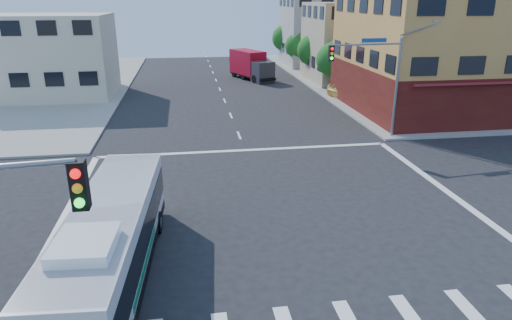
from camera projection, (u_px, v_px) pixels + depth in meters
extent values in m
plane|color=black|center=(272.00, 214.00, 21.29)|extent=(120.00, 120.00, 0.00)
cube|color=gray|center=(488.00, 75.00, 58.86)|extent=(50.00, 50.00, 0.15)
cube|color=#C29145|center=(462.00, 29.00, 39.02)|extent=(18.00, 15.00, 14.00)
cube|color=#521C12|center=(454.00, 87.00, 40.70)|extent=(18.09, 15.08, 4.00)
cube|color=maroon|center=(511.00, 83.00, 33.56)|extent=(16.00, 1.60, 0.51)
cube|color=tan|center=(360.00, 43.00, 53.86)|extent=(12.00, 10.00, 9.00)
cube|color=#A4A49F|center=(326.00, 30.00, 66.72)|extent=(12.00, 10.00, 10.00)
cube|color=beige|center=(49.00, 56.00, 45.43)|extent=(12.00, 10.00, 8.00)
cylinder|color=slate|center=(396.00, 89.00, 31.71)|extent=(0.18, 0.18, 7.00)
cylinder|color=slate|center=(367.00, 44.00, 30.08)|extent=(5.01, 0.62, 0.12)
cube|color=black|center=(331.00, 53.00, 29.65)|extent=(0.32, 0.30, 1.00)
sphere|color=#FF0C0C|center=(332.00, 49.00, 29.40)|extent=(0.20, 0.20, 0.20)
sphere|color=yellow|center=(332.00, 54.00, 29.50)|extent=(0.20, 0.20, 0.20)
sphere|color=#19FF33|center=(332.00, 58.00, 29.60)|extent=(0.20, 0.20, 0.20)
cube|color=navy|center=(374.00, 40.00, 30.11)|extent=(1.80, 0.22, 0.28)
cube|color=gray|center=(436.00, 21.00, 30.79)|extent=(0.50, 0.22, 0.14)
cube|color=black|center=(79.00, 185.00, 8.82)|extent=(0.32, 0.30, 1.00)
sphere|color=#FF0C0C|center=(75.00, 174.00, 8.56)|extent=(0.20, 0.20, 0.20)
sphere|color=yellow|center=(77.00, 189.00, 8.66)|extent=(0.20, 0.20, 0.20)
sphere|color=#19FF33|center=(79.00, 203.00, 8.76)|extent=(0.20, 0.20, 0.20)
cylinder|color=#371F14|center=(332.00, 82.00, 48.72)|extent=(0.28, 0.28, 1.92)
sphere|color=#185518|center=(333.00, 60.00, 47.91)|extent=(3.60, 3.60, 3.60)
sphere|color=#185518|center=(338.00, 51.00, 47.38)|extent=(2.52, 2.52, 2.52)
cylinder|color=#371F14|center=(312.00, 71.00, 56.15)|extent=(0.28, 0.28, 1.99)
sphere|color=#185518|center=(313.00, 50.00, 55.31)|extent=(3.80, 3.80, 3.80)
sphere|color=#185518|center=(317.00, 42.00, 54.76)|extent=(2.66, 2.66, 2.66)
cylinder|color=#371F14|center=(297.00, 63.00, 63.62)|extent=(0.28, 0.28, 1.89)
sphere|color=#185518|center=(297.00, 46.00, 62.84)|extent=(3.40, 3.40, 3.40)
sphere|color=#185518|center=(301.00, 40.00, 62.33)|extent=(2.38, 2.38, 2.38)
cylinder|color=#371F14|center=(285.00, 55.00, 71.04)|extent=(0.28, 0.28, 2.03)
sphere|color=#185518|center=(285.00, 38.00, 70.16)|extent=(4.00, 4.00, 4.00)
sphere|color=#185518|center=(288.00, 31.00, 69.60)|extent=(2.80, 2.80, 2.80)
cube|color=black|center=(115.00, 269.00, 16.04)|extent=(3.08, 11.12, 0.41)
cube|color=white|center=(111.00, 241.00, 15.67)|extent=(3.06, 11.09, 2.60)
cube|color=black|center=(111.00, 237.00, 15.61)|extent=(3.09, 10.77, 1.14)
cube|color=black|center=(137.00, 180.00, 20.73)|extent=(2.14, 0.20, 1.23)
cube|color=#E5590C|center=(135.00, 161.00, 20.45)|extent=(1.75, 0.16, 0.26)
cube|color=white|center=(107.00, 208.00, 15.25)|extent=(3.00, 10.87, 0.11)
cube|color=white|center=(85.00, 244.00, 12.60)|extent=(1.76, 2.11, 0.33)
cube|color=#097243|center=(75.00, 267.00, 15.37)|extent=(0.36, 5.01, 0.26)
cube|color=#097243|center=(146.00, 264.00, 15.55)|extent=(0.36, 5.01, 0.26)
cylinder|color=black|center=(106.00, 225.00, 19.25)|extent=(0.34, 0.97, 0.95)
cylinder|color=#99999E|center=(102.00, 225.00, 19.24)|extent=(0.07, 0.48, 0.47)
cylinder|color=black|center=(158.00, 223.00, 19.43)|extent=(0.34, 0.97, 0.95)
cylinder|color=#99999E|center=(161.00, 222.00, 19.44)|extent=(0.07, 0.48, 0.47)
cube|color=#2A2A30|center=(263.00, 72.00, 53.64)|extent=(2.80, 2.75, 2.46)
cube|color=black|center=(267.00, 70.00, 52.78)|extent=(1.87, 0.81, 0.95)
cube|color=#A2061D|center=(248.00, 62.00, 56.30)|extent=(4.09, 5.77, 2.84)
cube|color=black|center=(252.00, 75.00, 55.87)|extent=(4.77, 7.81, 0.28)
cylinder|color=black|center=(255.00, 79.00, 53.57)|extent=(0.60, 0.98, 0.95)
cylinder|color=black|center=(269.00, 78.00, 54.52)|extent=(0.60, 0.98, 0.95)
cylinder|color=black|center=(243.00, 76.00, 55.79)|extent=(0.60, 0.98, 0.95)
cylinder|color=black|center=(257.00, 75.00, 56.75)|extent=(0.60, 0.98, 0.95)
cylinder|color=black|center=(234.00, 73.00, 57.71)|extent=(0.60, 0.98, 0.95)
cylinder|color=black|center=(248.00, 72.00, 58.67)|extent=(0.60, 0.98, 0.95)
imported|color=gold|center=(345.00, 92.00, 44.72)|extent=(2.89, 5.06, 1.62)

